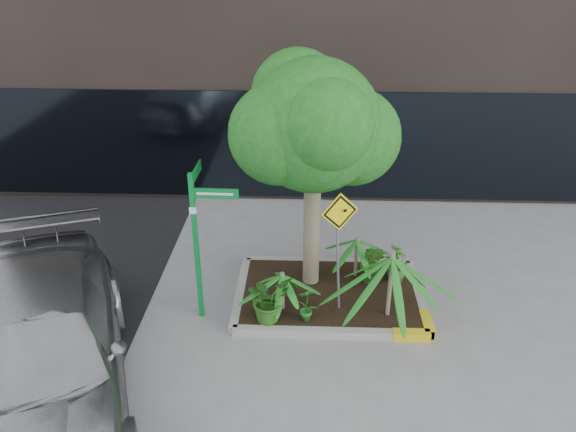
{
  "coord_description": "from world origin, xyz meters",
  "views": [
    {
      "loc": [
        -0.21,
        -8.1,
        5.88
      ],
      "look_at": [
        -0.54,
        0.2,
        1.69
      ],
      "focal_mm": 35.0,
      "sensor_mm": 36.0,
      "label": 1
    }
  ],
  "objects_px": {
    "tree": "(314,125)",
    "parked_car": "(38,355)",
    "street_sign_post": "(199,230)",
    "cattle_sign": "(339,232)"
  },
  "relations": [
    {
      "from": "parked_car",
      "to": "street_sign_post",
      "type": "height_order",
      "value": "street_sign_post"
    },
    {
      "from": "street_sign_post",
      "to": "cattle_sign",
      "type": "relative_size",
      "value": 1.25
    },
    {
      "from": "cattle_sign",
      "to": "tree",
      "type": "bearing_deg",
      "value": 95.48
    },
    {
      "from": "parked_car",
      "to": "cattle_sign",
      "type": "xyz_separation_m",
      "value": [
        4.1,
        2.24,
        0.76
      ]
    },
    {
      "from": "street_sign_post",
      "to": "tree",
      "type": "bearing_deg",
      "value": 28.18
    },
    {
      "from": "tree",
      "to": "cattle_sign",
      "type": "bearing_deg",
      "value": -60.52
    },
    {
      "from": "parked_car",
      "to": "cattle_sign",
      "type": "relative_size",
      "value": 2.69
    },
    {
      "from": "parked_car",
      "to": "street_sign_post",
      "type": "xyz_separation_m",
      "value": [
        1.85,
        2.1,
        0.81
      ]
    },
    {
      "from": "street_sign_post",
      "to": "cattle_sign",
      "type": "bearing_deg",
      "value": 4.96
    },
    {
      "from": "tree",
      "to": "parked_car",
      "type": "distance_m",
      "value": 5.26
    }
  ]
}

